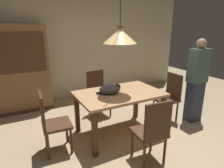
{
  "coord_description": "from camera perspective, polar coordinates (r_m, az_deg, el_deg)",
  "views": [
    {
      "loc": [
        -1.47,
        -2.13,
        1.81
      ],
      "look_at": [
        0.02,
        0.67,
        0.85
      ],
      "focal_mm": 30.94,
      "sensor_mm": 36.0,
      "label": 1
    }
  ],
  "objects": [
    {
      "name": "chair_near_front",
      "position": [
        2.64,
        11.88,
        -13.09
      ],
      "size": [
        0.44,
        0.44,
        0.93
      ],
      "color": "#472D1E",
      "rests_on": "ground"
    },
    {
      "name": "back_wall",
      "position": [
        5.02,
        -11.2,
        12.43
      ],
      "size": [
        6.4,
        0.1,
        2.9
      ],
      "primitive_type": "cube",
      "color": "beige",
      "rests_on": "ground"
    },
    {
      "name": "ground",
      "position": [
        3.16,
        5.62,
        -18.19
      ],
      "size": [
        10.0,
        10.0,
        0.0
      ],
      "primitive_type": "plane",
      "color": "tan"
    },
    {
      "name": "person_standing",
      "position": [
        3.98,
        23.7,
        0.73
      ],
      "size": [
        0.36,
        0.22,
        1.6
      ],
      "color": "#2D3347",
      "rests_on": "ground"
    },
    {
      "name": "cat_sleeping",
      "position": [
        3.12,
        -0.48,
        -1.54
      ],
      "size": [
        0.41,
        0.32,
        0.16
      ],
      "color": "#4C4742",
      "rests_on": "dining_table"
    },
    {
      "name": "pendant_lamp",
      "position": [
        3.02,
        2.4,
        14.03
      ],
      "size": [
        0.52,
        0.52,
        1.3
      ],
      "color": "#E5B775"
    },
    {
      "name": "chair_right_side",
      "position": [
        3.93,
        16.56,
        -3.17
      ],
      "size": [
        0.41,
        0.41,
        0.93
      ],
      "color": "#472D1E",
      "rests_on": "ground"
    },
    {
      "name": "dining_table",
      "position": [
        3.23,
        2.18,
        -4.25
      ],
      "size": [
        1.4,
        0.9,
        0.75
      ],
      "color": "tan",
      "rests_on": "ground"
    },
    {
      "name": "hutch_bookcase",
      "position": [
        4.55,
        -25.15,
        3.57
      ],
      "size": [
        1.12,
        0.45,
        1.85
      ],
      "color": "brown",
      "rests_on": "ground"
    },
    {
      "name": "chair_left_side",
      "position": [
        2.94,
        -17.64,
        -10.26
      ],
      "size": [
        0.43,
        0.43,
        0.93
      ],
      "color": "#472D1E",
      "rests_on": "ground"
    },
    {
      "name": "chair_far_back",
      "position": [
        4.01,
        -4.24,
        -2.09
      ],
      "size": [
        0.43,
        0.43,
        0.93
      ],
      "color": "#472D1E",
      "rests_on": "ground"
    }
  ]
}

